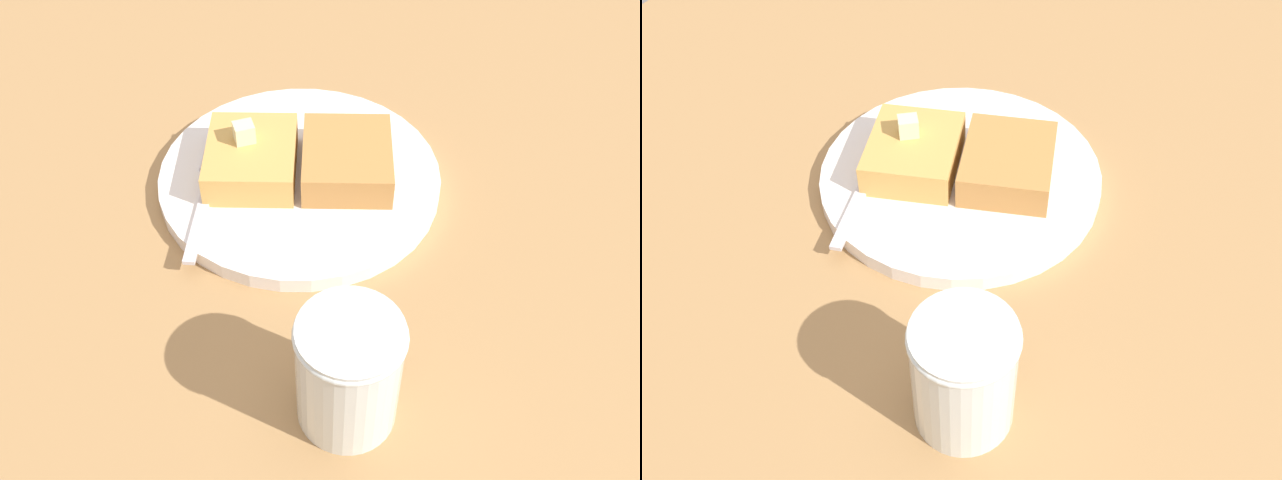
% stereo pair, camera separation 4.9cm
% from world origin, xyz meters
% --- Properties ---
extents(table_surface, '(0.90, 0.90, 0.03)m').
position_xyz_m(table_surface, '(0.00, 0.00, 0.01)').
color(table_surface, '#A67A4A').
rests_on(table_surface, ground).
extents(plate, '(0.23, 0.23, 0.01)m').
position_xyz_m(plate, '(-0.01, 0.02, 0.04)').
color(plate, white).
rests_on(plate, table_surface).
extents(toast_slice_left, '(0.09, 0.10, 0.03)m').
position_xyz_m(toast_slice_left, '(-0.04, 0.01, 0.06)').
color(toast_slice_left, tan).
rests_on(toast_slice_left, plate).
extents(toast_slice_middle, '(0.09, 0.10, 0.03)m').
position_xyz_m(toast_slice_middle, '(0.03, 0.03, 0.06)').
color(toast_slice_middle, '#B87D3F').
rests_on(toast_slice_middle, plate).
extents(butter_pat_primary, '(0.02, 0.02, 0.02)m').
position_xyz_m(butter_pat_primary, '(-0.05, 0.01, 0.08)').
color(butter_pat_primary, beige).
rests_on(butter_pat_primary, toast_slice_left).
extents(fork, '(0.05, 0.16, 0.00)m').
position_xyz_m(fork, '(-0.07, -0.01, 0.04)').
color(fork, silver).
rests_on(fork, plate).
extents(syrup_jar, '(0.07, 0.07, 0.09)m').
position_xyz_m(syrup_jar, '(0.09, -0.17, 0.07)').
color(syrup_jar, '#59290E').
rests_on(syrup_jar, table_surface).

